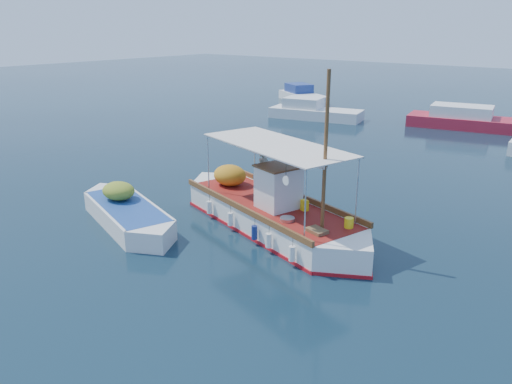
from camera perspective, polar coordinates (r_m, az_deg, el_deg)
The scene contains 6 objects.
ground at distance 18.13m, azimuth 1.42°, elevation -4.44°, with size 160.00×160.00×0.00m, color black.
fishing_caique at distance 18.36m, azimuth 1.47°, elevation -2.32°, with size 9.58×4.61×6.08m.
dinghy at distance 19.31m, azimuth -14.54°, elevation -2.51°, with size 6.26×3.25×1.61m.
bg_boat_nw at distance 40.00m, azimuth 6.55°, elevation 9.03°, with size 7.48×3.90×1.80m.
bg_boat_n at distance 39.02m, azimuth 24.09°, elevation 7.29°, with size 10.56×4.65×1.80m.
bg_boat_far_w at distance 49.07m, azimuth 5.29°, elevation 10.84°, with size 6.73×5.30×1.80m.
Camera 1 is at (10.01, -13.34, 7.12)m, focal length 35.00 mm.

